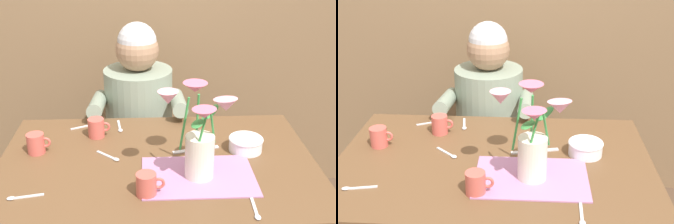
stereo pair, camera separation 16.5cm
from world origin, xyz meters
TOP-DOWN VIEW (x-y plane):
  - dining_table at (0.00, 0.00)m, footprint 1.20×0.80m
  - seated_person at (-0.08, 0.62)m, footprint 0.45×0.47m
  - striped_placemat at (0.14, -0.12)m, footprint 0.40×0.28m
  - flower_vase at (0.15, -0.11)m, footprint 0.30×0.28m
  - ceramic_bowl at (0.35, 0.07)m, footprint 0.14×0.14m
  - dinner_knife at (0.16, 0.08)m, footprint 0.19×0.06m
  - ceramic_mug at (-0.47, 0.09)m, footprint 0.09×0.07m
  - coffee_cup at (-0.25, 0.22)m, footprint 0.09×0.07m
  - tea_cup at (-0.04, -0.22)m, footprint 0.09×0.07m
  - spoon_0 at (0.30, -0.34)m, footprint 0.02×0.12m
  - spoon_1 at (-0.46, -0.22)m, footprint 0.12×0.04m
  - spoon_2 at (-0.17, 0.03)m, footprint 0.10×0.09m
  - spoon_3 at (-0.16, 0.29)m, footprint 0.03×0.12m
  - spoon_4 at (-0.30, 0.32)m, footprint 0.11×0.06m

SIDE VIEW (x-z plane):
  - seated_person at x=-0.08m, z-range 0.00..1.13m
  - dining_table at x=0.00m, z-range 0.27..1.01m
  - striped_placemat at x=0.14m, z-range 0.74..0.74m
  - dinner_knife at x=0.16m, z-range 0.74..0.74m
  - spoon_0 at x=0.30m, z-range 0.74..0.75m
  - spoon_1 at x=-0.46m, z-range 0.74..0.75m
  - spoon_2 at x=-0.17m, z-range 0.74..0.75m
  - spoon_3 at x=-0.16m, z-range 0.74..0.75m
  - spoon_4 at x=-0.30m, z-range 0.74..0.75m
  - ceramic_bowl at x=0.35m, z-range 0.74..0.80m
  - ceramic_mug at x=-0.47m, z-range 0.74..0.82m
  - coffee_cup at x=-0.25m, z-range 0.74..0.82m
  - tea_cup at x=-0.04m, z-range 0.74..0.82m
  - flower_vase at x=0.15m, z-range 0.74..1.06m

